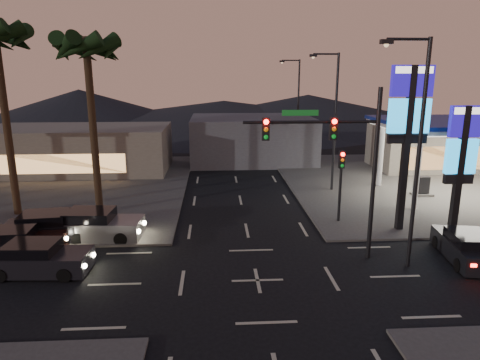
{
  "coord_description": "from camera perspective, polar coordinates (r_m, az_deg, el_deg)",
  "views": [
    {
      "loc": [
        -1.74,
        -16.55,
        8.53
      ],
      "look_at": [
        -0.4,
        5.72,
        3.0
      ],
      "focal_mm": 32.0,
      "sensor_mm": 36.0,
      "label": 1
    }
  ],
  "objects": [
    {
      "name": "ground",
      "position": [
        18.7,
        2.35,
        -13.23
      ],
      "size": [
        140.0,
        140.0,
        0.0
      ],
      "primitive_type": "plane",
      "color": "black",
      "rests_on": "ground"
    },
    {
      "name": "corner_lot_ne",
      "position": [
        38.03,
        24.48,
        -0.23
      ],
      "size": [
        24.0,
        24.0,
        0.12
      ],
      "primitive_type": "cube",
      "color": "#47443F",
      "rests_on": "ground"
    },
    {
      "name": "corner_lot_nw",
      "position": [
        36.53,
        -26.3,
        -0.96
      ],
      "size": [
        24.0,
        24.0,
        0.12
      ],
      "primitive_type": "cube",
      "color": "#47443F",
      "rests_on": "ground"
    },
    {
      "name": "gas_station",
      "position": [
        33.79,
        28.45,
        6.39
      ],
      "size": [
        12.2,
        8.2,
        5.47
      ],
      "color": "silver",
      "rests_on": "ground"
    },
    {
      "name": "convenience_store",
      "position": [
        42.92,
        24.06,
        3.96
      ],
      "size": [
        10.0,
        6.0,
        4.0
      ],
      "primitive_type": "cube",
      "color": "#726B5B",
      "rests_on": "ground"
    },
    {
      "name": "pylon_sign_tall",
      "position": [
        24.41,
        21.61,
        7.93
      ],
      "size": [
        2.2,
        0.35,
        9.0
      ],
      "color": "black",
      "rests_on": "ground"
    },
    {
      "name": "pylon_sign_short",
      "position": [
        24.91,
        27.44,
        3.4
      ],
      "size": [
        1.6,
        0.35,
        7.0
      ],
      "color": "black",
      "rests_on": "ground"
    },
    {
      "name": "traffic_signal_mast",
      "position": [
        19.62,
        12.92,
        3.87
      ],
      "size": [
        6.1,
        0.39,
        8.0
      ],
      "color": "black",
      "rests_on": "ground"
    },
    {
      "name": "pedestal_signal",
      "position": [
        25.25,
        13.32,
        0.71
      ],
      "size": [
        0.32,
        0.39,
        4.3
      ],
      "color": "black",
      "rests_on": "ground"
    },
    {
      "name": "streetlight_near",
      "position": [
        19.72,
        22.33,
        4.67
      ],
      "size": [
        2.14,
        0.25,
        10.0
      ],
      "color": "black",
      "rests_on": "ground"
    },
    {
      "name": "streetlight_mid",
      "position": [
        31.84,
        12.27,
        8.54
      ],
      "size": [
        2.14,
        0.25,
        10.0
      ],
      "color": "black",
      "rests_on": "ground"
    },
    {
      "name": "streetlight_far",
      "position": [
        45.45,
        7.52,
        10.25
      ],
      "size": [
        2.14,
        0.25,
        10.0
      ],
      "color": "black",
      "rests_on": "ground"
    },
    {
      "name": "palm_a",
      "position": [
        27.06,
        -19.7,
        15.04
      ],
      "size": [
        4.41,
        4.41,
        10.86
      ],
      "color": "black",
      "rests_on": "ground"
    },
    {
      "name": "building_far_west",
      "position": [
        40.98,
        -20.84,
        3.84
      ],
      "size": [
        16.0,
        8.0,
        4.0
      ],
      "primitive_type": "cube",
      "color": "#726B5B",
      "rests_on": "ground"
    },
    {
      "name": "building_far_mid",
      "position": [
        43.18,
        1.58,
        5.48
      ],
      "size": [
        12.0,
        9.0,
        4.4
      ],
      "primitive_type": "cube",
      "color": "#4C4C51",
      "rests_on": "ground"
    },
    {
      "name": "hill_left",
      "position": [
        80.2,
        -20.55,
        9.1
      ],
      "size": [
        40.0,
        40.0,
        6.0
      ],
      "primitive_type": "cone",
      "color": "black",
      "rests_on": "ground"
    },
    {
      "name": "hill_right",
      "position": [
        78.59,
        9.0,
        9.35
      ],
      "size": [
        50.0,
        50.0,
        5.0
      ],
      "primitive_type": "cone",
      "color": "black",
      "rests_on": "ground"
    },
    {
      "name": "hill_center",
      "position": [
        76.85,
        -2.15,
        9.04
      ],
      "size": [
        60.0,
        60.0,
        4.0
      ],
      "primitive_type": "cone",
      "color": "black",
      "rests_on": "ground"
    },
    {
      "name": "car_lane_a_front",
      "position": [
        20.98,
        -25.28,
        -9.51
      ],
      "size": [
        4.47,
        2.05,
        1.43
      ],
      "color": "black",
      "rests_on": "ground"
    },
    {
      "name": "car_lane_a_mid",
      "position": [
        23.26,
        -27.76,
        -7.54
      ],
      "size": [
        4.45,
        2.09,
        1.42
      ],
      "color": "black",
      "rests_on": "ground"
    },
    {
      "name": "car_lane_b_front",
      "position": [
        24.03,
        -18.71,
        -5.78
      ],
      "size": [
        4.97,
        2.33,
        1.58
      ],
      "color": "slate",
      "rests_on": "ground"
    },
    {
      "name": "car_lane_b_mid",
      "position": [
        24.64,
        -23.99,
        -5.83
      ],
      "size": [
        4.88,
        2.42,
        1.54
      ],
      "color": "black",
      "rests_on": "ground"
    },
    {
      "name": "suv_station",
      "position": [
        22.88,
        27.97,
        -7.91
      ],
      "size": [
        2.34,
        4.45,
        1.42
      ],
      "color": "black",
      "rests_on": "ground"
    }
  ]
}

